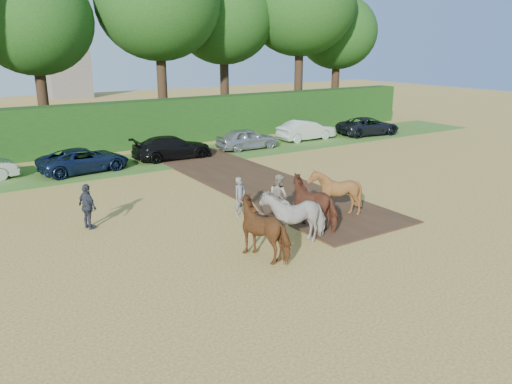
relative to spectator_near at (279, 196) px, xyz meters
name	(u,v)px	position (x,y,z in m)	size (l,w,h in m)	color
ground	(322,230)	(0.53, -1.98, -0.88)	(120.00, 120.00, 0.00)	gold
earth_strip	(253,181)	(2.03, 5.02, -0.85)	(4.50, 17.00, 0.05)	#472D1C
grass_verge	(168,159)	(0.53, 12.02, -0.86)	(50.00, 5.00, 0.03)	#38601E
hedgerow	(139,124)	(0.53, 16.52, 0.62)	(46.00, 1.60, 3.00)	#14380F
spectator_near	(279,196)	(0.00, 0.00, 0.00)	(0.85, 0.66, 1.75)	tan
spectator_far	(88,207)	(-6.52, 2.79, -0.03)	(0.99, 0.41, 1.70)	#272B35
plough_team	(303,208)	(-0.23, -1.79, 0.06)	(6.27, 5.27, 1.88)	brown
parked_cars	(188,146)	(1.84, 11.94, -0.20)	(35.78, 3.23, 1.42)	silver
treeline	(89,5)	(-1.16, 19.71, 8.10)	(48.70, 10.60, 14.21)	#382616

